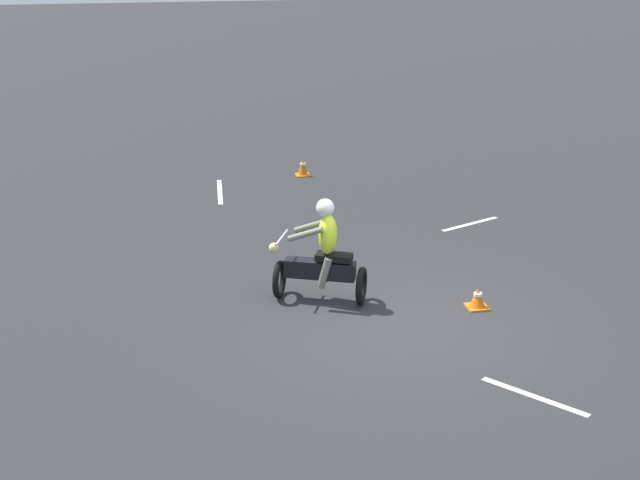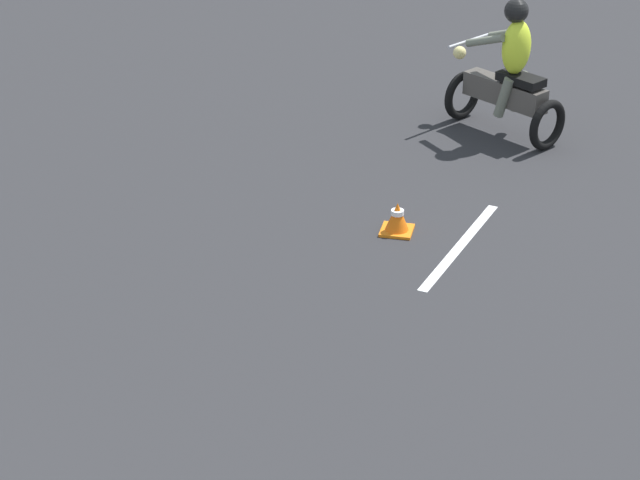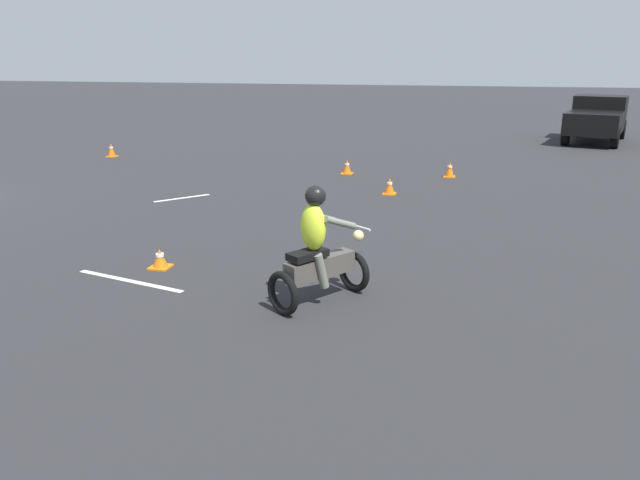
# 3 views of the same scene
# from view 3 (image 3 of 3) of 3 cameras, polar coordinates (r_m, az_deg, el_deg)

# --- Properties ---
(motorcycle_rider_background) EXTENTS (1.49, 1.29, 1.66)m
(motorcycle_rider_background) POSITION_cam_3_polar(r_m,az_deg,el_deg) (8.41, -0.18, -1.18)
(motorcycle_rider_background) COLOR black
(motorcycle_rider_background) RESTS_ON ground
(pickup_truck) EXTENTS (4.49, 2.95, 1.73)m
(pickup_truck) POSITION_cam_3_polar(r_m,az_deg,el_deg) (26.86, 23.97, 10.16)
(pickup_truck) COLOR black
(pickup_truck) RESTS_ON ground
(traffic_cone_near_left) EXTENTS (0.32, 0.32, 0.40)m
(traffic_cone_near_left) POSITION_cam_3_polar(r_m,az_deg,el_deg) (15.39, 6.38, 4.89)
(traffic_cone_near_left) COLOR orange
(traffic_cone_near_left) RESTS_ON ground
(traffic_cone_near_right) EXTENTS (0.32, 0.32, 0.46)m
(traffic_cone_near_right) POSITION_cam_3_polar(r_m,az_deg,el_deg) (22.16, -18.54, 7.79)
(traffic_cone_near_right) COLOR orange
(traffic_cone_near_right) RESTS_ON ground
(traffic_cone_mid_left) EXTENTS (0.32, 0.32, 0.44)m
(traffic_cone_mid_left) POSITION_cam_3_polar(r_m,az_deg,el_deg) (17.85, 11.78, 6.32)
(traffic_cone_mid_left) COLOR orange
(traffic_cone_mid_left) RESTS_ON ground
(traffic_cone_far_right) EXTENTS (0.32, 0.32, 0.32)m
(traffic_cone_far_right) POSITION_cam_3_polar(r_m,az_deg,el_deg) (10.31, -14.42, -1.69)
(traffic_cone_far_right) COLOR orange
(traffic_cone_far_right) RESTS_ON ground
(traffic_cone_far_center) EXTENTS (0.32, 0.32, 0.42)m
(traffic_cone_far_center) POSITION_cam_3_polar(r_m,az_deg,el_deg) (17.96, 2.49, 6.67)
(traffic_cone_far_center) COLOR orange
(traffic_cone_far_center) RESTS_ON ground
(lane_stripe_n) EXTENTS (0.56, 1.97, 0.01)m
(lane_stripe_n) POSITION_cam_3_polar(r_m,az_deg,el_deg) (9.89, -17.01, -3.58)
(lane_stripe_n) COLOR silver
(lane_stripe_n) RESTS_ON ground
(lane_stripe_nw) EXTENTS (1.12, 1.00, 0.01)m
(lane_stripe_nw) POSITION_cam_3_polar(r_m,az_deg,el_deg) (15.27, -12.49, 3.77)
(lane_stripe_nw) COLOR silver
(lane_stripe_nw) RESTS_ON ground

